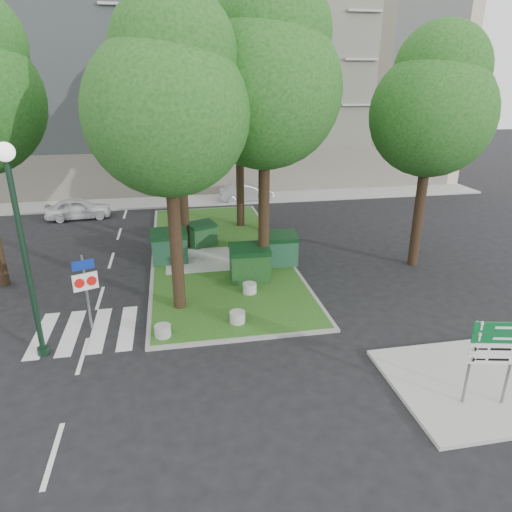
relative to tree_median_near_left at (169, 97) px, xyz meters
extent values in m
plane|color=black|center=(1.41, -2.56, -7.32)|extent=(120.00, 120.00, 0.00)
cube|color=#174E16|center=(1.91, 5.44, -7.26)|extent=(6.00, 16.00, 0.12)
cube|color=gray|center=(1.91, 5.44, -7.27)|extent=(6.30, 16.30, 0.10)
cube|color=#999993|center=(7.91, -6.06, -7.26)|extent=(5.00, 4.00, 0.12)
cube|color=#999993|center=(1.41, 15.94, -7.26)|extent=(42.00, 3.00, 0.12)
cube|color=silver|center=(-2.34, -1.06, -7.31)|extent=(5.00, 3.00, 0.01)
cube|color=beige|center=(1.41, 23.44, 0.68)|extent=(41.00, 12.00, 16.00)
cylinder|color=black|center=(-0.09, -0.06, -4.24)|extent=(0.44, 0.44, 6.16)
sphere|color=#154412|center=(-0.09, -0.06, -0.50)|extent=(5.20, 5.20, 5.20)
sphere|color=#154412|center=(0.21, 0.14, 1.26)|extent=(3.90, 3.90, 3.90)
cylinder|color=black|center=(3.41, 1.94, -3.96)|extent=(0.44, 0.44, 6.72)
sphere|color=#154412|center=(3.41, 1.94, 0.12)|extent=(5.60, 5.60, 5.60)
sphere|color=#154412|center=(3.71, 2.14, 2.04)|extent=(4.20, 4.20, 4.20)
cylinder|color=black|center=(0.41, 6.44, -4.38)|extent=(0.44, 0.44, 5.88)
sphere|color=#154412|center=(0.41, 6.44, -0.81)|extent=(4.80, 4.80, 4.80)
sphere|color=#154412|center=(0.71, 6.64, 0.87)|extent=(3.60, 3.60, 3.60)
cylinder|color=black|center=(3.61, 9.44, -3.82)|extent=(0.44, 0.44, 7.00)
sphere|color=#154412|center=(3.61, 9.44, 0.43)|extent=(5.80, 5.80, 5.80)
sphere|color=#154412|center=(3.91, 9.64, 2.43)|extent=(4.35, 4.35, 4.35)
cylinder|color=black|center=(10.41, 2.44, -4.38)|extent=(0.44, 0.44, 5.88)
sphere|color=#154412|center=(10.41, 2.44, -0.81)|extent=(5.00, 5.00, 5.00)
sphere|color=#154412|center=(10.71, 2.64, 0.87)|extent=(3.75, 3.75, 3.75)
cube|color=#0E3420|center=(-0.38, 4.50, -6.59)|extent=(1.60, 1.12, 1.22)
cube|color=black|center=(-0.38, 4.50, -5.88)|extent=(1.66, 1.20, 0.35)
cube|color=#113B16|center=(1.22, 6.41, -6.70)|extent=(1.50, 1.30, 0.99)
cube|color=black|center=(1.22, 6.41, -6.13)|extent=(1.57, 1.38, 0.29)
cube|color=#0F3510|center=(2.82, 1.84, -6.58)|extent=(1.59, 1.11, 1.23)
cube|color=black|center=(2.82, 1.84, -5.87)|extent=(1.65, 1.18, 0.35)
cube|color=#133E26|center=(4.41, 3.35, -6.60)|extent=(1.55, 1.08, 1.18)
cube|color=black|center=(4.41, 3.35, -5.92)|extent=(1.60, 1.15, 0.34)
cylinder|color=gray|center=(-0.69, -2.06, -7.01)|extent=(0.53, 0.53, 0.38)
cylinder|color=#A2A39D|center=(2.60, 0.61, -7.01)|extent=(0.53, 0.53, 0.38)
cylinder|color=#A0A09B|center=(1.80, -1.59, -7.01)|extent=(0.53, 0.53, 0.38)
cylinder|color=gold|center=(4.61, 8.51, -6.87)|extent=(0.38, 0.38, 0.66)
cylinder|color=black|center=(-4.27, -2.26, -4.45)|extent=(0.16, 0.16, 5.73)
cylinder|color=black|center=(-4.27, -2.26, -7.20)|extent=(0.34, 0.34, 0.23)
sphere|color=white|center=(-4.27, -2.26, -1.25)|extent=(0.50, 0.50, 0.50)
cylinder|color=slate|center=(-3.05, -0.94, -6.00)|extent=(0.11, 0.11, 2.64)
cube|color=navy|center=(-3.05, -0.94, -5.00)|extent=(0.65, 0.29, 0.32)
cube|color=white|center=(-3.05, -0.94, -5.58)|extent=(0.75, 0.33, 0.58)
cylinder|color=red|center=(-3.24, -0.94, -5.58)|extent=(0.31, 0.14, 0.32)
cylinder|color=red|center=(-2.86, -0.94, -5.58)|extent=(0.31, 0.14, 0.32)
cylinder|color=slate|center=(6.83, -6.74, -6.03)|extent=(0.09, 0.09, 2.32)
cylinder|color=slate|center=(7.79, -6.95, -6.03)|extent=(0.09, 0.09, 2.32)
cube|color=#0B5927|center=(7.31, -6.84, -5.01)|extent=(1.14, 0.29, 0.27)
cube|color=#0B5927|center=(7.31, -6.84, -5.30)|extent=(1.14, 0.29, 0.27)
cube|color=white|center=(7.31, -6.84, -5.60)|extent=(1.14, 0.29, 0.27)
cube|color=white|center=(7.31, -6.84, -5.89)|extent=(1.14, 0.29, 0.27)
imported|color=silver|center=(-5.73, 12.94, -6.68)|extent=(3.87, 1.88, 1.27)
imported|color=#A7A9AF|center=(4.91, 15.30, -6.71)|extent=(3.75, 1.45, 1.22)
camera|label=1|loc=(-0.10, -15.13, 0.45)|focal=32.00mm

